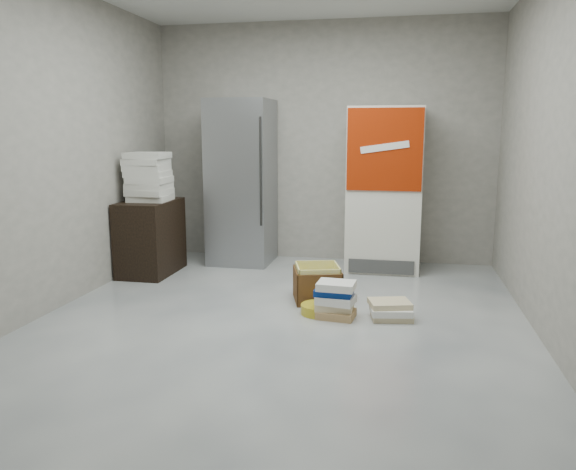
{
  "coord_description": "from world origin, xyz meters",
  "views": [
    {
      "loc": [
        0.94,
        -4.19,
        1.54
      ],
      "look_at": [
        -0.06,
        0.7,
        0.61
      ],
      "focal_mm": 35.0,
      "sensor_mm": 36.0,
      "label": 1
    }
  ],
  "objects_px": {
    "phonebook_stack_main": "(335,299)",
    "cardboard_box": "(317,286)",
    "wood_shelf": "(151,237)",
    "steel_fridge": "(242,182)",
    "coke_cooler": "(384,189)"
  },
  "relations": [
    {
      "from": "phonebook_stack_main",
      "to": "cardboard_box",
      "type": "relative_size",
      "value": 0.68
    },
    {
      "from": "wood_shelf",
      "to": "cardboard_box",
      "type": "height_order",
      "value": "wood_shelf"
    },
    {
      "from": "steel_fridge",
      "to": "coke_cooler",
      "type": "distance_m",
      "value": 1.65
    },
    {
      "from": "coke_cooler",
      "to": "wood_shelf",
      "type": "xyz_separation_m",
      "value": [
        -2.48,
        -0.72,
        -0.5
      ]
    },
    {
      "from": "wood_shelf",
      "to": "phonebook_stack_main",
      "type": "relative_size",
      "value": 2.29
    },
    {
      "from": "steel_fridge",
      "to": "cardboard_box",
      "type": "xyz_separation_m",
      "value": [
        1.11,
        -1.38,
        -0.81
      ]
    },
    {
      "from": "wood_shelf",
      "to": "cardboard_box",
      "type": "xyz_separation_m",
      "value": [
        1.94,
        -0.65,
        -0.26
      ]
    },
    {
      "from": "wood_shelf",
      "to": "coke_cooler",
      "type": "bearing_deg",
      "value": 16.28
    },
    {
      "from": "coke_cooler",
      "to": "cardboard_box",
      "type": "relative_size",
      "value": 3.52
    },
    {
      "from": "wood_shelf",
      "to": "phonebook_stack_main",
      "type": "xyz_separation_m",
      "value": [
        2.16,
        -1.09,
        -0.25
      ]
    },
    {
      "from": "cardboard_box",
      "to": "coke_cooler",
      "type": "bearing_deg",
      "value": 52.54
    },
    {
      "from": "steel_fridge",
      "to": "cardboard_box",
      "type": "distance_m",
      "value": 1.95
    },
    {
      "from": "steel_fridge",
      "to": "wood_shelf",
      "type": "relative_size",
      "value": 2.37
    },
    {
      "from": "coke_cooler",
      "to": "wood_shelf",
      "type": "bearing_deg",
      "value": -163.72
    },
    {
      "from": "coke_cooler",
      "to": "wood_shelf",
      "type": "relative_size",
      "value": 2.25
    }
  ]
}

